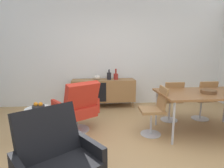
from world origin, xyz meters
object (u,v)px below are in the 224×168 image
object	(u,v)px
dining_table	(204,95)
dining_chair_back_right	(203,98)
sideboard	(104,90)
lounge_chair_red	(77,107)
fruit_bowl	(38,106)
dining_chair_near_window	(155,109)
side_table_round	(39,120)
armchair_black_shell	(56,161)
wooden_bowl_on_table	(208,92)
vase_ceramic_small	(109,76)
vase_cobalt	(116,76)
vase_sculptural_dark	(97,77)
dining_chair_back_left	(171,99)

from	to	relation	value
dining_table	dining_chair_back_right	bearing A→B (deg)	57.87
sideboard	lounge_chair_red	size ratio (longest dim) A/B	1.69
lounge_chair_red	fruit_bowl	distance (m)	0.66
dining_chair_near_window	side_table_round	world-z (taller)	dining_chair_near_window
fruit_bowl	sideboard	bearing A→B (deg)	53.86
armchair_black_shell	side_table_round	world-z (taller)	armchair_black_shell
wooden_bowl_on_table	dining_chair_near_window	xyz separation A→B (m)	(-0.91, 0.08, -0.30)
vase_ceramic_small	fruit_bowl	world-z (taller)	vase_ceramic_small
vase_cobalt	dining_chair_near_window	bearing A→B (deg)	-74.79
vase_cobalt	armchair_black_shell	distance (m)	3.27
vase_cobalt	fruit_bowl	bearing A→B (deg)	-132.79
sideboard	dining_chair_near_window	bearing A→B (deg)	-65.37
vase_ceramic_small	dining_chair_near_window	xyz separation A→B (m)	(0.64, -1.72, -0.35)
sideboard	vase_ceramic_small	distance (m)	0.40
armchair_black_shell	vase_sculptural_dark	bearing A→B (deg)	81.20
dining_chair_near_window	vase_cobalt	bearing A→B (deg)	105.21
side_table_round	dining_table	bearing A→B (deg)	-1.70
fruit_bowl	dining_table	bearing A→B (deg)	-1.69
vase_cobalt	armchair_black_shell	size ratio (longest dim) A/B	0.29
dining_chair_back_left	vase_sculptural_dark	bearing A→B (deg)	142.10
side_table_round	fruit_bowl	world-z (taller)	fruit_bowl
dining_chair_back_left	side_table_round	distance (m)	2.56
wooden_bowl_on_table	fruit_bowl	size ratio (longest dim) A/B	1.30
vase_sculptural_dark	wooden_bowl_on_table	bearing A→B (deg)	-44.00
vase_sculptural_dark	vase_ceramic_small	bearing A→B (deg)	0.00
vase_cobalt	fruit_bowl	world-z (taller)	vase_cobalt
dining_table	dining_chair_back_right	world-z (taller)	dining_chair_back_right
fruit_bowl	lounge_chair_red	bearing A→B (deg)	16.35
dining_table	dining_chair_near_window	world-z (taller)	dining_chair_near_window
vase_ceramic_small	dining_chair_back_left	world-z (taller)	vase_ceramic_small
vase_cobalt	dining_chair_near_window	world-z (taller)	vase_cobalt
dining_chair_near_window	dining_chair_back_right	world-z (taller)	same
sideboard	side_table_round	distance (m)	2.02
dining_chair_near_window	side_table_round	xyz separation A→B (m)	(-1.98, 0.09, -0.15)
dining_table	armchair_black_shell	size ratio (longest dim) A/B	1.69
wooden_bowl_on_table	fruit_bowl	xyz separation A→B (m)	(-2.88, 0.16, -0.21)
dining_chair_back_right	side_table_round	distance (m)	3.25
dining_table	dining_chair_back_left	distance (m)	0.70
vase_cobalt	dining_chair_near_window	size ratio (longest dim) A/B	0.32
wooden_bowl_on_table	dining_table	bearing A→B (deg)	104.34
vase_sculptural_dark	armchair_black_shell	size ratio (longest dim) A/B	0.19
vase_ceramic_small	lounge_chair_red	bearing A→B (deg)	-116.04
vase_ceramic_small	side_table_round	size ratio (longest dim) A/B	0.50
wooden_bowl_on_table	side_table_round	xyz separation A→B (m)	(-2.88, 0.16, -0.45)
vase_sculptural_dark	dining_table	distance (m)	2.51
dining_chair_back_left	fruit_bowl	size ratio (longest dim) A/B	4.28
wooden_bowl_on_table	dining_chair_back_right	size ratio (longest dim) A/B	0.30
fruit_bowl	vase_sculptural_dark	bearing A→B (deg)	57.76
armchair_black_shell	dining_table	bearing A→B (deg)	31.04
dining_chair_back_right	side_table_round	xyz separation A→B (m)	(-3.22, -0.47, -0.15)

